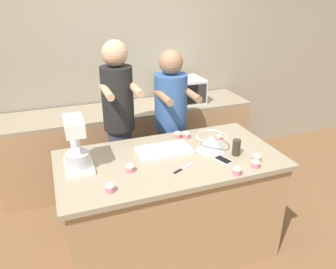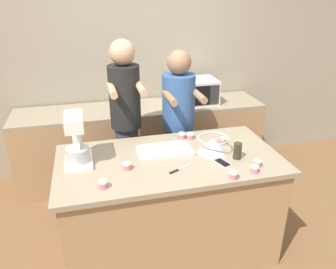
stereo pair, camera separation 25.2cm
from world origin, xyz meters
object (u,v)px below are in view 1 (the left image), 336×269
Objects in this scene: cupcake_0 at (237,170)px; knife at (183,168)px; cupcake_4 at (178,135)px; cupcake_5 at (219,138)px; cupcake_6 at (186,135)px; cupcake_1 at (130,168)px; person_right at (171,127)px; cupcake_7 at (257,158)px; stand_mixer at (76,147)px; cupcake_2 at (256,164)px; microwave_oven at (181,91)px; person_left at (120,127)px; cupcake_3 at (110,187)px; baking_tray at (164,150)px; drinking_glass at (236,147)px; cell_phone at (223,160)px; mixing_bowl at (211,142)px.

knife is at bearing 148.03° from cupcake_0.
cupcake_4 is 0.36m from cupcake_5.
cupcake_5 is 0.29m from cupcake_6.
cupcake_0 is 1.00× the size of cupcake_1.
cupcake_4 is at bearing -101.08° from person_right.
cupcake_0 is 0.27m from cupcake_7.
cupcake_2 is (1.22, -0.45, -0.14)m from stand_mixer.
microwave_oven is at bearing 84.03° from cupcake_5.
cupcake_2 is at bearing -52.55° from person_left.
cupcake_5 is (1.04, 0.44, 0.00)m from cupcake_3.
baking_tray is 0.52m from cupcake_5.
cell_phone is at bearing -160.07° from drinking_glass.
cupcake_4 is (-0.31, 0.46, -0.03)m from drinking_glass.
cupcake_2 is (0.17, -0.17, 0.03)m from cell_phone.
cupcake_5 is (0.48, 0.33, 0.03)m from knife.
drinking_glass is 0.28m from cupcake_5.
cupcake_3 is 1.00× the size of cupcake_6.
person_right is 3.22× the size of microwave_oven.
baking_tray is 1.35m from microwave_oven.
cupcake_3 is at bearing -179.41° from cupcake_7.
cupcake_1 is at bearing 165.11° from knife.
knife is (-0.48, -0.06, -0.06)m from drinking_glass.
baking_tray is at bearing 139.73° from cupcake_2.
mixing_bowl is 3.92× the size of cupcake_1.
cupcake_2 is at bearing 12.09° from cupcake_0.
person_left is 0.77m from cupcake_1.
cupcake_5 is at bearing 2.20° from stand_mixer.
cupcake_3 is at bearing -173.04° from cell_phone.
person_right is 3.70× the size of baking_tray.
person_right is 0.74m from microwave_oven.
mixing_bowl is at bearing 134.38° from drinking_glass.
cupcake_1 is 1.00× the size of cupcake_5.
cupcake_0 reaches higher than knife.
drinking_glass is 0.18m from cupcake_7.
microwave_oven reaches higher than drinking_glass.
cupcake_2 is 0.50m from cupcake_5.
drinking_glass is 0.30m from cupcake_0.
cupcake_2 is 1.00× the size of cupcake_7.
stand_mixer is at bearing -127.18° from person_left.
stand_mixer is at bearing 151.28° from cupcake_1.
microwave_oven is (0.64, 1.18, 0.10)m from baking_tray.
cupcake_0 is (-0.00, -0.41, -0.04)m from mixing_bowl.
cupcake_3 is 1.13m from cupcake_7.
cupcake_7 is (0.85, -0.95, -0.00)m from person_left.
cupcake_0 is 1.00× the size of cupcake_2.
person_left reaches higher than drinking_glass.
cupcake_2 and cupcake_7 have the same top height.
microwave_oven is (0.27, 1.28, 0.05)m from mixing_bowl.
cupcake_5 is (-0.12, -1.15, -0.09)m from microwave_oven.
cupcake_6 is at bearing 119.07° from drinking_glass.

